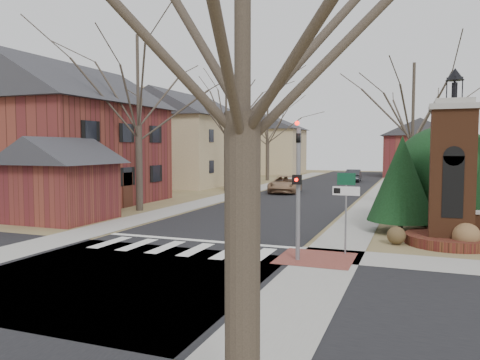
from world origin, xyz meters
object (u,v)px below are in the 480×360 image
at_px(brick_gate_monument, 451,186).
at_px(distant_car, 354,175).
at_px(traffic_signal_pole, 298,180).
at_px(pickup_truck, 285,184).
at_px(sign_post, 346,197).

distance_m(brick_gate_monument, distant_car, 32.19).
xyz_separation_m(traffic_signal_pole, pickup_truck, (-6.32, 21.58, -1.92)).
xyz_separation_m(traffic_signal_pole, sign_post, (1.29, 1.41, -0.64)).
height_order(traffic_signal_pole, sign_post, traffic_signal_pole).
distance_m(pickup_truck, distant_car, 14.59).
relative_size(sign_post, pickup_truck, 0.57).
bearing_deg(distant_car, pickup_truck, 72.82).
xyz_separation_m(sign_post, brick_gate_monument, (3.41, 3.01, 0.22)).
bearing_deg(pickup_truck, brick_gate_monument, -64.04).
height_order(traffic_signal_pole, pickup_truck, traffic_signal_pole).
xyz_separation_m(sign_post, pickup_truck, (-7.61, 20.17, -1.28)).
relative_size(traffic_signal_pole, sign_post, 1.64).
bearing_deg(sign_post, brick_gate_monument, 41.42).
relative_size(traffic_signal_pole, distant_car, 1.14).
distance_m(brick_gate_monument, pickup_truck, 20.45).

